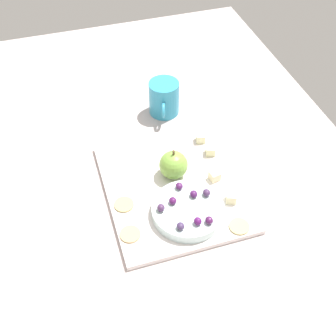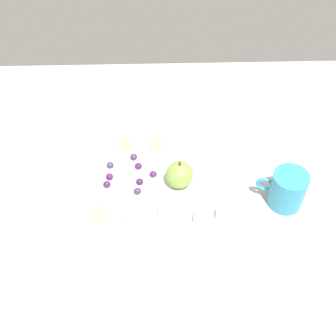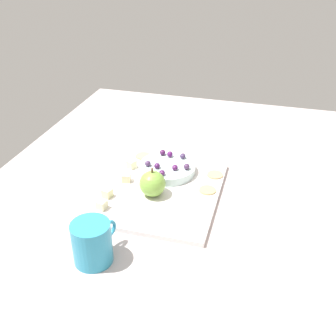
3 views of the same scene
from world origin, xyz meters
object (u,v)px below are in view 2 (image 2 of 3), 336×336
(grape_1, at_px, (134,157))
(cheese_cube_2, at_px, (131,215))
(apple_whole, at_px, (180,175))
(cheese_cube_0, at_px, (199,217))
(grape_5, at_px, (153,174))
(grape_6, at_px, (107,184))
(cheese_cube_1, at_px, (221,214))
(grape_3, at_px, (110,177))
(cup, at_px, (287,189))
(grape_0, at_px, (110,165))
(cracker_1, at_px, (156,144))
(cheese_cube_3, at_px, (163,211))
(grape_7, at_px, (140,182))
(grape_4, at_px, (138,166))
(cracker_0, at_px, (100,214))
(platter, at_px, (167,182))
(cracker_2, at_px, (125,143))
(serving_dish, at_px, (130,180))
(grape_2, at_px, (137,191))

(grape_1, bearing_deg, cheese_cube_2, 88.56)
(apple_whole, distance_m, cheese_cube_0, 0.11)
(grape_5, bearing_deg, grape_6, 15.21)
(cheese_cube_1, distance_m, grape_3, 0.27)
(cup, bearing_deg, grape_0, -12.32)
(grape_1, xyz_separation_m, grape_5, (-0.05, 0.05, -0.00))
(cracker_1, bearing_deg, cup, 148.50)
(cheese_cube_3, height_order, grape_7, grape_7)
(cheese_cube_0, xyz_separation_m, grape_4, (0.13, -0.14, 0.02))
(cracker_0, bearing_deg, cup, -175.24)
(platter, xyz_separation_m, grape_3, (0.13, 0.01, 0.04))
(cracker_2, bearing_deg, cheese_cube_3, 112.68)
(grape_4, xyz_separation_m, cup, (-0.34, 0.08, 0.00))
(grape_0, height_order, grape_3, grape_3)
(cracker_0, relative_size, grape_3, 2.45)
(grape_1, distance_m, grape_5, 0.07)
(cracker_2, bearing_deg, apple_whole, 134.54)
(apple_whole, distance_m, grape_5, 0.06)
(platter, relative_size, grape_3, 20.10)
(cracker_1, xyz_separation_m, grape_1, (0.05, 0.07, 0.03))
(serving_dish, bearing_deg, cheese_cube_3, 129.90)
(grape_2, bearing_deg, cracker_2, -78.55)
(grape_4, bearing_deg, grape_5, 143.69)
(cracker_1, distance_m, cracker_2, 0.08)
(platter, distance_m, grape_3, 0.14)
(cracker_0, bearing_deg, grape_5, -142.43)
(grape_2, relative_size, cup, 0.16)
(cracker_1, relative_size, grape_7, 2.45)
(cracker_0, bearing_deg, grape_7, -141.86)
(apple_whole, xyz_separation_m, grape_0, (0.16, -0.04, -0.00))
(cracker_0, bearing_deg, cheese_cube_1, 177.25)
(grape_7, bearing_deg, cheese_cube_3, 126.39)
(apple_whole, distance_m, grape_3, 0.16)
(cracker_1, bearing_deg, cheese_cube_3, 93.39)
(cracker_0, height_order, grape_4, grape_4)
(cracker_1, height_order, cup, cup)
(cracker_0, xyz_separation_m, grape_0, (-0.02, -0.12, 0.03))
(cheese_cube_3, bearing_deg, cheese_cube_0, 165.57)
(platter, bearing_deg, cheese_cube_1, 136.68)
(cracker_0, height_order, grape_5, grape_5)
(cheese_cube_2, xyz_separation_m, grape_4, (-0.02, -0.13, 0.02))
(apple_whole, distance_m, grape_1, 0.12)
(cracker_2, distance_m, grape_6, 0.16)
(platter, height_order, cracker_0, cracker_0)
(cracker_0, bearing_deg, grape_2, -153.24)
(grape_6, bearing_deg, cracker_1, -126.78)
(cheese_cube_3, xyz_separation_m, cracker_1, (0.01, -0.21, -0.01))
(apple_whole, distance_m, grape_0, 0.17)
(platter, xyz_separation_m, cup, (-0.27, 0.06, 0.04))
(grape_4, bearing_deg, cheese_cube_3, 115.23)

